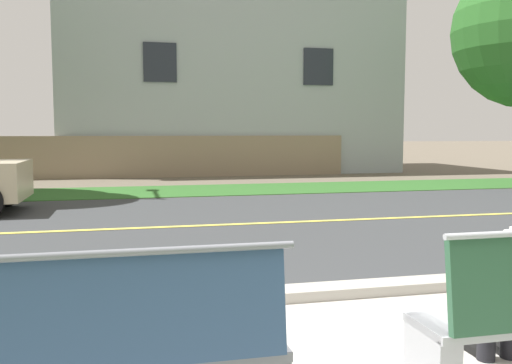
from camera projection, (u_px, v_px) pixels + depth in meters
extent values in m
plane|color=#665B4C|center=(192.00, 213.00, 10.48)|extent=(140.00, 140.00, 0.00)
cube|color=#ADA89E|center=(265.00, 296.00, 5.00)|extent=(44.00, 0.30, 0.11)
cube|color=#383A3D|center=(203.00, 226.00, 9.03)|extent=(52.00, 8.00, 0.01)
cube|color=#E0CC4C|center=(203.00, 226.00, 9.03)|extent=(48.00, 0.14, 0.01)
cube|color=#2D6026|center=(174.00, 191.00, 14.31)|extent=(48.00, 2.80, 0.02)
cube|color=slate|center=(78.00, 359.00, 2.71)|extent=(2.08, 0.44, 0.05)
cube|color=navy|center=(72.00, 316.00, 2.50)|extent=(1.99, 0.12, 0.52)
cylinder|color=slate|center=(70.00, 255.00, 2.46)|extent=(2.08, 0.04, 0.04)
cube|color=#9EA0A8|center=(431.00, 361.00, 3.17)|extent=(0.14, 0.40, 0.45)
cylinder|color=black|center=(508.00, 296.00, 3.48)|extent=(0.15, 0.42, 0.15)
cylinder|color=black|center=(487.00, 331.00, 3.69)|extent=(0.12, 0.12, 0.43)
cube|color=black|center=(478.00, 352.00, 3.78)|extent=(0.09, 0.24, 0.07)
cylinder|color=black|center=(510.00, 328.00, 3.73)|extent=(0.12, 0.12, 0.43)
cube|color=black|center=(501.00, 350.00, 3.82)|extent=(0.09, 0.24, 0.07)
cylinder|color=silver|center=(510.00, 269.00, 3.26)|extent=(0.09, 0.09, 0.46)
cylinder|color=black|center=(5.00, 191.00, 11.31)|extent=(0.64, 0.18, 0.64)
cube|color=gray|center=(159.00, 157.00, 18.67)|extent=(13.00, 0.36, 1.40)
cube|color=#A3ADB2|center=(225.00, 83.00, 22.17)|extent=(12.38, 6.40, 6.99)
cube|color=#232833|center=(160.00, 62.00, 18.37)|extent=(1.10, 0.06, 1.30)
cube|color=#232833|center=(318.00, 67.00, 19.65)|extent=(1.10, 0.06, 1.30)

